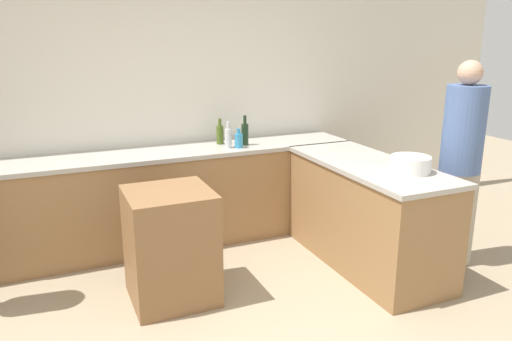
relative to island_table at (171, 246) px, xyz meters
name	(u,v)px	position (x,y,z in m)	size (l,w,h in m)	color
wall_back	(170,100)	(0.38, 1.38, 0.92)	(8.00, 0.06, 2.70)	silver
counter_back	(182,196)	(0.38, 1.05, 0.03)	(3.37, 0.63, 0.92)	olive
counter_peninsula	(367,214)	(1.72, -0.08, 0.03)	(0.69, 1.68, 0.92)	olive
island_table	(171,246)	(0.00, 0.00, 0.00)	(0.62, 0.61, 0.86)	brown
mixing_bowl	(411,164)	(1.83, -0.45, 0.55)	(0.31, 0.31, 0.13)	white
vinegar_bottle_clear	(228,137)	(0.82, 0.93, 0.59)	(0.06, 0.06, 0.25)	silver
wine_bottle_dark	(245,133)	(1.01, 0.98, 0.60)	(0.07, 0.07, 0.29)	black
dish_soap_bottle	(239,140)	(0.91, 0.90, 0.56)	(0.08, 0.08, 0.19)	#338CBF
olive_oil_bottle	(220,134)	(0.81, 1.13, 0.59)	(0.07, 0.07, 0.25)	#475B1E
person_at_peninsula	(461,158)	(2.40, -0.41, 0.53)	(0.33, 0.33, 1.77)	#ADA38E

